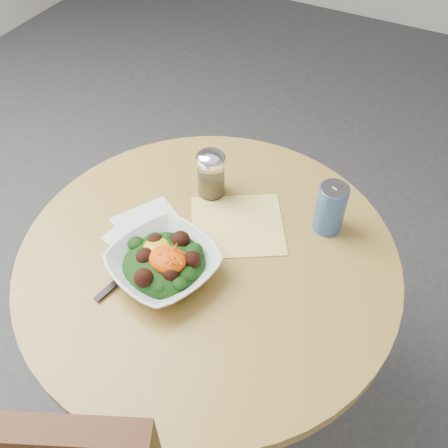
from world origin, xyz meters
TOP-DOWN VIEW (x-y plane):
  - ground at (0.00, 0.00)m, footprint 6.00×6.00m
  - table at (0.00, 0.00)m, footprint 0.90×0.90m
  - cloth_napkin at (0.02, 0.11)m, footprint 0.30×0.29m
  - paper_napkins at (-0.17, -0.01)m, footprint 0.21×0.23m
  - salad_bowl at (-0.06, -0.09)m, footprint 0.29×0.29m
  - fork at (-0.13, -0.11)m, footprint 0.07×0.22m
  - spice_shaker at (-0.09, 0.19)m, footprint 0.07×0.07m
  - beverage_can at (0.22, 0.21)m, footprint 0.07×0.07m

SIDE VIEW (x-z plane):
  - ground at x=0.00m, z-range 0.00..0.00m
  - table at x=0.00m, z-range 0.18..0.93m
  - cloth_napkin at x=0.02m, z-range 0.75..0.75m
  - paper_napkins at x=-0.17m, z-range 0.75..0.75m
  - fork at x=-0.13m, z-range 0.75..0.76m
  - salad_bowl at x=-0.06m, z-range 0.74..0.83m
  - spice_shaker at x=-0.09m, z-range 0.75..0.88m
  - beverage_can at x=0.22m, z-range 0.75..0.88m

